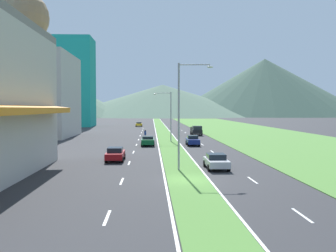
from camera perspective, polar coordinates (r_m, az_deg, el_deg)
The scene contains 39 objects.
ground_plane at distance 30.49m, azimuth 2.89°, elevation -8.02°, with size 600.00×600.00×0.00m, color #2D2D30.
grass_median at distance 90.05m, azimuth -0.69°, elevation -0.95°, with size 3.20×240.00×0.06m, color #518438.
grass_verge_right at distance 93.00m, azimuth 12.10°, elevation -0.89°, with size 24.00×240.00×0.06m, color #518438.
lane_dash_left_1 at distance 20.70m, azimuth -8.96°, elevation -13.17°, with size 0.16×2.80×0.01m, color silver.
lane_dash_left_2 at distance 30.36m, azimuth -6.82°, elevation -8.07°, with size 0.16×2.80×0.01m, color silver.
lane_dash_left_3 at distance 40.16m, azimuth -5.75°, elevation -5.44°, with size 0.16×2.80×0.01m, color silver.
lane_dash_left_4 at distance 50.03m, azimuth -5.10°, elevation -3.85°, with size 0.16×2.80×0.01m, color silver.
lane_dash_left_5 at distance 59.92m, azimuth -4.67°, elevation -2.78°, with size 0.16×2.80×0.01m, color silver.
lane_dash_left_6 at distance 69.84m, azimuth -4.36°, elevation -2.01°, with size 0.16×2.80×0.01m, color silver.
lane_dash_left_7 at distance 79.76m, azimuth -4.12°, elevation -1.43°, with size 0.16×2.80×0.01m, color silver.
lane_dash_left_8 at distance 89.69m, azimuth -3.94°, elevation -0.98°, with size 0.16×2.80×0.01m, color silver.
lane_dash_left_9 at distance 99.63m, azimuth -3.80°, elevation -0.63°, with size 0.16×2.80×0.01m, color silver.
lane_dash_left_10 at distance 109.57m, azimuth -3.68°, elevation -0.33°, with size 0.16×2.80×0.01m, color silver.
lane_dash_right_1 at distance 22.04m, azimuth 19.11°, elevation -12.30°, with size 0.16×2.80×0.01m, color silver.
lane_dash_right_2 at distance 31.29m, azimuth 12.33°, elevation -7.79°, with size 0.16×2.80×0.01m, color silver.
lane_dash_right_3 at distance 40.87m, azimuth 8.74°, elevation -5.32°, with size 0.16×2.80×0.01m, color silver.
lane_dash_right_4 at distance 50.60m, azimuth 6.54°, elevation -3.78°, with size 0.16×2.80×0.01m, color silver.
lane_dash_right_5 at distance 60.40m, azimuth 5.06°, elevation -2.73°, with size 0.16×2.80×0.01m, color silver.
lane_dash_right_6 at distance 70.25m, azimuth 3.99°, elevation -1.98°, with size 0.16×2.80×0.01m, color silver.
lane_dash_right_7 at distance 80.12m, azimuth 3.19°, elevation -1.41°, with size 0.16×2.80×0.01m, color silver.
lane_dash_right_8 at distance 90.01m, azimuth 2.56°, elevation -0.97°, with size 0.16×2.80×0.01m, color silver.
lane_dash_right_9 at distance 99.92m, azimuth 2.06°, elevation -0.61°, with size 0.16×2.80×0.01m, color silver.
lane_dash_right_10 at distance 109.83m, azimuth 1.65°, elevation -0.32°, with size 0.16×2.80×0.01m, color silver.
edge_line_median_left at distance 90.01m, azimuth -1.80°, elevation -0.97°, with size 0.16×240.00×0.01m, color silver.
edge_line_median_right at distance 90.12m, azimuth 0.42°, elevation -0.96°, with size 0.16×240.00×0.01m, color silver.
domed_building at distance 82.02m, azimuth -20.51°, elevation 6.23°, with size 19.12×19.12×28.68m.
midrise_colored at distance 124.42m, azimuth -13.76°, elevation 6.25°, with size 12.28×12.28×27.35m, color teal.
hill_far_left at distance 288.55m, azimuth -22.54°, elevation 5.74°, with size 166.63×166.63×44.74m, color #516B56.
hill_far_center at distance 293.11m, azimuth -0.80°, elevation 3.81°, with size 154.88×154.88×23.46m, color #516B56.
hill_far_right at distance 316.35m, azimuth 14.03°, elevation 5.56°, with size 153.95×153.95×44.63m, color #3D5647.
street_lamp_near at distance 34.80m, azimuth 2.16°, elevation 2.51°, with size 3.15×0.43×9.68m.
street_lamp_mid at distance 64.94m, azimuth 0.12°, elevation 1.94°, with size 3.04×0.28×8.35m.
car_0 at distance 58.78m, azimuth 3.65°, elevation -2.13°, with size 1.91×4.31×1.52m.
car_1 at distance 120.06m, azimuth -4.30°, elevation 0.26°, with size 1.98×4.61×1.35m.
car_2 at distance 36.36m, azimuth 7.12°, elevation -5.15°, with size 2.02×4.39×1.40m.
car_3 at distance 58.49m, azimuth -2.99°, elevation -2.17°, with size 2.01×4.74×1.44m.
car_4 at distance 41.95m, azimuth -7.76°, elevation -4.09°, with size 1.94×4.71×1.46m.
pickup_truck_0 at distance 81.32m, azimuth 4.20°, elevation -0.67°, with size 2.18×5.40×2.00m.
motorcycle_rider at distance 69.64m, azimuth -3.37°, elevation -1.41°, with size 0.36×2.00×1.80m.
Camera 1 is at (-2.82, -29.83, 5.62)m, focal length 41.41 mm.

